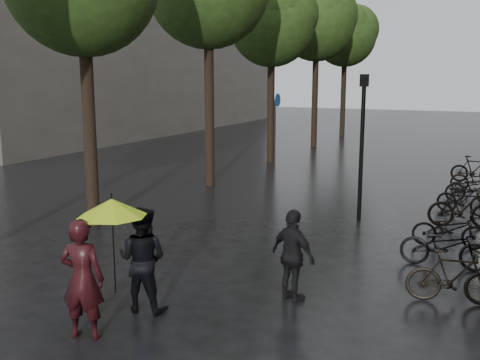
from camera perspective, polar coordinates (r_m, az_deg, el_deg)
The scene contains 9 objects.
bg_building at distance 42.34m, azimuth -15.61°, elevation 14.54°, with size 16.00×30.00×14.00m, color #47423D.
street_trees at distance 22.29m, azimuth 0.27°, elevation 17.07°, with size 4.33×34.03×8.91m.
person_burgundy at distance 8.64m, azimuth -15.72°, elevation -9.65°, with size 0.66×0.44×1.82m, color black.
person_black at distance 9.41m, azimuth -9.88°, elevation -7.92°, with size 0.85×0.66×1.75m, color black.
lime_umbrella at distance 8.66m, azimuth -12.89°, elevation -2.75°, with size 1.06×1.06×1.57m.
pedestrian_walking at distance 9.72m, azimuth 5.40°, elevation -7.65°, with size 0.94×0.39×1.61m, color black.
parked_bicycles at distance 16.21m, azimuth 21.97°, elevation -2.18°, with size 2.08×12.53×1.03m.
lamp_post at distance 15.00m, azimuth 12.31°, elevation 4.66°, with size 0.20×0.20×3.86m.
cycle_sign at distance 24.40m, azimuth 3.69°, elevation 6.34°, with size 0.16×0.56×3.06m.
Camera 1 is at (5.36, -4.16, 3.85)m, focal length 42.00 mm.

